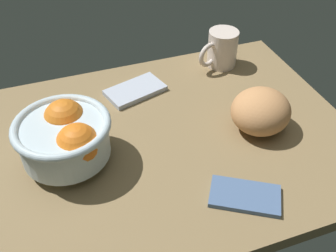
% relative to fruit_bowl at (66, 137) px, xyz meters
% --- Properties ---
extents(ground_plane, '(0.75, 0.61, 0.03)m').
position_rel_fruit_bowl_xyz_m(ground_plane, '(0.23, 0.00, -0.08)').
color(ground_plane, olive).
extents(fruit_bowl, '(0.19, 0.19, 0.12)m').
position_rel_fruit_bowl_xyz_m(fruit_bowl, '(0.00, 0.00, 0.00)').
color(fruit_bowl, silver).
rests_on(fruit_bowl, ground).
extents(bread_loaf, '(0.17, 0.16, 0.09)m').
position_rel_fruit_bowl_xyz_m(bread_loaf, '(0.40, -0.04, -0.02)').
color(bread_loaf, tan).
rests_on(bread_loaf, ground).
extents(napkin_folded, '(0.16, 0.12, 0.01)m').
position_rel_fruit_bowl_xyz_m(napkin_folded, '(0.19, 0.18, -0.06)').
color(napkin_folded, '#B0B9CC').
rests_on(napkin_folded, ground).
extents(napkin_spare, '(0.15, 0.13, 0.01)m').
position_rel_fruit_bowl_xyz_m(napkin_spare, '(0.28, -0.20, -0.06)').
color(napkin_spare, '#4C6792').
rests_on(napkin_spare, ground).
extents(mug, '(0.12, 0.08, 0.10)m').
position_rel_fruit_bowl_xyz_m(mug, '(0.44, 0.23, -0.02)').
color(mug, silver).
rests_on(mug, ground).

